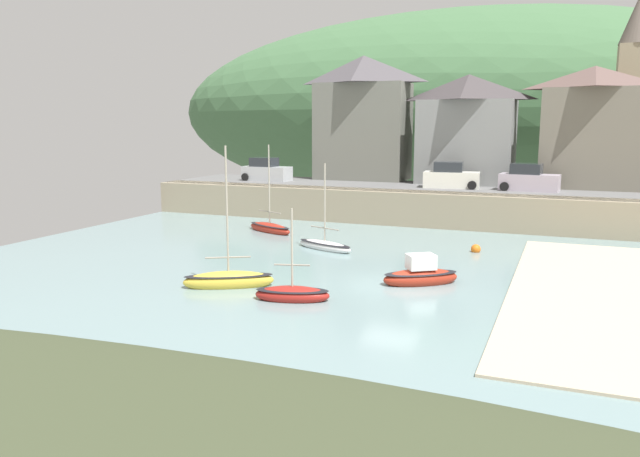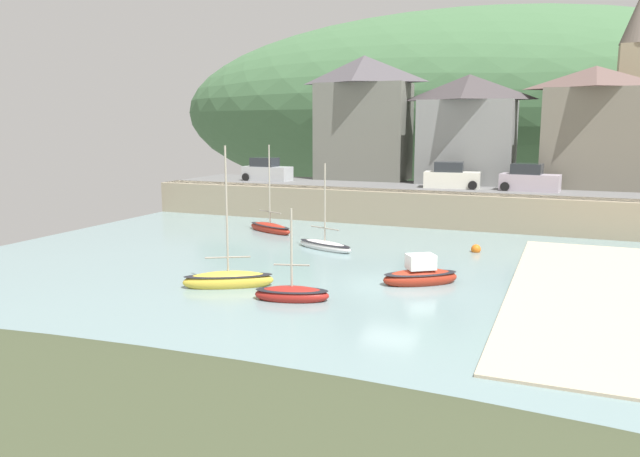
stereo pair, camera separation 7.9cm
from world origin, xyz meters
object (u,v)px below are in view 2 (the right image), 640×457
at_px(waterfront_building_left, 364,117).
at_px(sailboat_white_hull, 228,280).
at_px(waterfront_building_centre, 468,128).
at_px(rowboat_small_beached, 325,245).
at_px(sailboat_nearest_shore, 420,276).
at_px(sailboat_far_left, 292,294).
at_px(parked_car_by_wall, 451,177).
at_px(parked_car_near_slipway, 267,171).
at_px(church_with_spire, 636,85).
at_px(parked_car_end_of_row, 529,180).
at_px(mooring_buoy, 476,249).
at_px(waterfront_building_right, 592,126).
at_px(sailboat_tall_mast, 270,228).

bearing_deg(waterfront_building_left, sailboat_white_hull, -83.91).
height_order(waterfront_building_centre, rowboat_small_beached, waterfront_building_centre).
bearing_deg(rowboat_small_beached, sailboat_nearest_shore, -17.72).
xyz_separation_m(rowboat_small_beached, sailboat_far_left, (2.59, -10.17, 0.01)).
height_order(waterfront_building_centre, parked_car_by_wall, waterfront_building_centre).
xyz_separation_m(rowboat_small_beached, parked_car_near_slipway, (-11.00, 14.30, 2.96)).
bearing_deg(sailboat_nearest_shore, rowboat_small_beached, 106.41).
bearing_deg(church_with_spire, waterfront_building_centre, -161.96).
relative_size(parked_car_end_of_row, mooring_buoy, 7.69).
relative_size(sailboat_white_hull, parked_car_by_wall, 1.52).
bearing_deg(parked_car_end_of_row, parked_car_by_wall, -174.38).
xyz_separation_m(waterfront_building_right, sailboat_far_left, (-11.60, -28.97, -6.72)).
bearing_deg(sailboat_far_left, waterfront_building_left, 87.09).
distance_m(rowboat_small_beached, sailboat_white_hull, 9.39).
bearing_deg(sailboat_tall_mast, sailboat_far_left, -34.83).
xyz_separation_m(sailboat_white_hull, parked_car_end_of_row, (11.07, 23.65, 2.88)).
distance_m(waterfront_building_right, sailboat_nearest_shore, 26.28).
distance_m(sailboat_nearest_shore, parked_car_near_slipway, 26.90).
xyz_separation_m(rowboat_small_beached, parked_car_by_wall, (4.58, 14.30, 2.96)).
height_order(sailboat_nearest_shore, mooring_buoy, sailboat_nearest_shore).
bearing_deg(waterfront_building_right, rowboat_small_beached, -127.04).
height_order(waterfront_building_left, mooring_buoy, waterfront_building_left).
height_order(parked_car_near_slipway, parked_car_end_of_row, same).
height_order(waterfront_building_centre, waterfront_building_right, waterfront_building_right).
bearing_deg(sailboat_tall_mast, waterfront_building_right, 62.03).
xyz_separation_m(sailboat_nearest_shore, parked_car_end_of_row, (3.26, 19.88, 2.82)).
bearing_deg(waterfront_building_right, parked_car_by_wall, -154.90).
bearing_deg(rowboat_small_beached, sailboat_tall_mast, 165.20).
relative_size(parked_car_by_wall, parked_car_end_of_row, 1.00).
relative_size(sailboat_nearest_shore, parked_car_end_of_row, 0.85).
relative_size(waterfront_building_left, parked_car_near_slipway, 2.50).
bearing_deg(waterfront_building_left, parked_car_by_wall, -27.92).
height_order(sailboat_tall_mast, sailboat_nearest_shore, sailboat_tall_mast).
relative_size(waterfront_building_centre, parked_car_by_wall, 2.04).
relative_size(waterfront_building_left, waterfront_building_right, 1.16).
relative_size(waterfront_building_left, parked_car_by_wall, 2.46).
height_order(waterfront_building_centre, parked_car_near_slipway, waterfront_building_centre).
bearing_deg(waterfront_building_left, waterfront_building_centre, 0.00).
distance_m(waterfront_building_left, mooring_buoy, 21.64).
distance_m(waterfront_building_centre, church_with_spire, 13.34).
bearing_deg(waterfront_building_left, sailboat_nearest_shore, -66.07).
distance_m(parked_car_near_slipway, mooring_buoy, 22.73).
relative_size(church_with_spire, sailboat_tall_mast, 2.51).
xyz_separation_m(sailboat_tall_mast, sailboat_nearest_shore, (12.49, -9.63, 0.09)).
bearing_deg(waterfront_building_right, sailboat_far_left, -111.82).
height_order(waterfront_building_left, sailboat_far_left, waterfront_building_left).
distance_m(sailboat_tall_mast, sailboat_nearest_shore, 15.77).
xyz_separation_m(waterfront_building_left, mooring_buoy, (12.13, -16.24, -7.57)).
distance_m(sailboat_tall_mast, rowboat_small_beached, 6.90).
height_order(church_with_spire, sailboat_tall_mast, church_with_spire).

